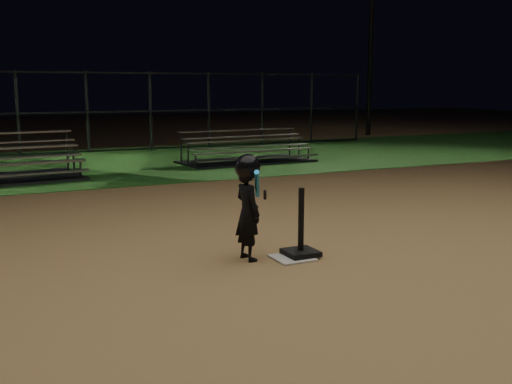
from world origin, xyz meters
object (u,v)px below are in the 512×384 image
batting_tee (301,243)px  bleacher_right (247,156)px  child_batter (248,204)px  home_plate (292,258)px  light_pole_right (372,15)px

batting_tee → bleacher_right: size_ratio=0.23×
child_batter → bleacher_right: bearing=-31.0°
home_plate → bleacher_right: size_ratio=0.12×
batting_tee → child_batter: bearing=164.1°
home_plate → light_pole_right: bearing=51.2°
home_plate → child_batter: (-0.49, 0.21, 0.65)m
child_batter → light_pole_right: size_ratio=0.15×
bleacher_right → child_batter: bearing=-118.0°
home_plate → child_batter: 0.84m
bleacher_right → light_pole_right: light_pole_right is taller
home_plate → bleacher_right: bearing=68.6°
light_pole_right → batting_tee: bearing=-128.5°
child_batter → light_pole_right: (12.49, 14.73, 4.28)m
batting_tee → home_plate: bearing=-165.8°
child_batter → batting_tee: bearing=-112.3°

